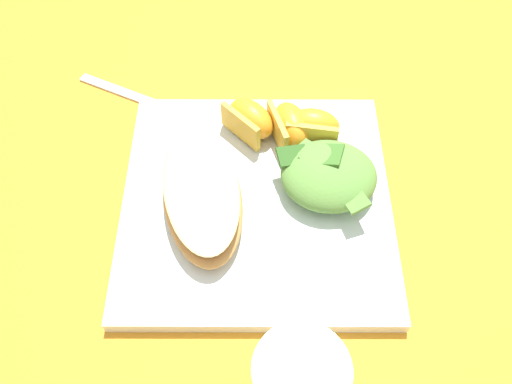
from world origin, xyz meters
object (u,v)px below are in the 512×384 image
object	(u,v)px
orange_wedge_middle	(289,125)
orange_wedge_front	(312,127)
white_plate	(256,201)
green_salad_pile	(328,175)
metal_fork	(156,104)
cheesy_pizza_bread	(201,192)
orange_wedge_rear	(249,119)

from	to	relation	value
orange_wedge_middle	orange_wedge_front	bearing A→B (deg)	175.47
white_plate	green_salad_pile	world-z (taller)	green_salad_pile
white_plate	metal_fork	distance (m)	0.19
orange_wedge_front	orange_wedge_middle	size ratio (longest dim) A/B	0.95
orange_wedge_middle	metal_fork	distance (m)	0.17
cheesy_pizza_bread	orange_wedge_front	bearing A→B (deg)	-143.57
cheesy_pizza_bread	orange_wedge_rear	bearing A→B (deg)	-116.20
green_salad_pile	orange_wedge_middle	world-z (taller)	green_salad_pile
orange_wedge_rear	metal_fork	distance (m)	0.13
white_plate	orange_wedge_rear	world-z (taller)	orange_wedge_rear
cheesy_pizza_bread	metal_fork	xyz separation A→B (m)	(0.07, -0.15, -0.03)
cheesy_pizza_bread	orange_wedge_rear	size ratio (longest dim) A/B	2.67
white_plate	cheesy_pizza_bread	distance (m)	0.06
orange_wedge_front	metal_fork	distance (m)	0.20
orange_wedge_rear	metal_fork	world-z (taller)	orange_wedge_rear
orange_wedge_middle	orange_wedge_rear	size ratio (longest dim) A/B	1.00
cheesy_pizza_bread	orange_wedge_middle	size ratio (longest dim) A/B	2.66
white_plate	green_salad_pile	bearing A→B (deg)	-169.27
green_salad_pile	orange_wedge_rear	size ratio (longest dim) A/B	1.55
orange_wedge_middle	orange_wedge_rear	xyz separation A→B (m)	(0.04, -0.01, 0.00)
green_salad_pile	orange_wedge_middle	xyz separation A→B (m)	(0.04, -0.07, -0.00)
orange_wedge_front	orange_wedge_rear	xyz separation A→B (m)	(0.07, -0.01, 0.00)
orange_wedge_front	orange_wedge_rear	size ratio (longest dim) A/B	0.95
green_salad_pile	metal_fork	xyz separation A→B (m)	(0.20, -0.13, -0.03)
cheesy_pizza_bread	orange_wedge_front	size ratio (longest dim) A/B	2.80
orange_wedge_front	metal_fork	xyz separation A→B (m)	(0.18, -0.07, -0.03)
cheesy_pizza_bread	orange_wedge_rear	distance (m)	0.11
green_salad_pile	metal_fork	size ratio (longest dim) A/B	0.59
white_plate	orange_wedge_rear	xyz separation A→B (m)	(0.01, -0.09, 0.03)
cheesy_pizza_bread	orange_wedge_front	distance (m)	0.15
white_plate	green_salad_pile	distance (m)	0.08
green_salad_pile	orange_wedge_front	xyz separation A→B (m)	(0.01, -0.07, -0.00)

